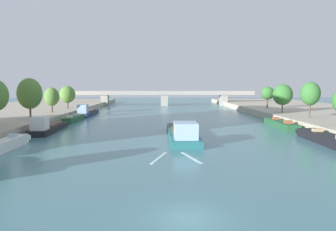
{
  "coord_description": "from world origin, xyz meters",
  "views": [
    {
      "loc": [
        -1.64,
        -19.14,
        8.07
      ],
      "look_at": [
        0.0,
        49.43,
        1.72
      ],
      "focal_mm": 34.74,
      "sensor_mm": 36.0,
      "label": 1
    }
  ],
  "objects_px": {
    "moored_boat_right_near": "(280,124)",
    "tree_right_third": "(310,94)",
    "moored_boat_right_lone": "(327,139)",
    "tree_right_second": "(283,95)",
    "moored_boat_left_near": "(6,144)",
    "tree_left_midway": "(67,94)",
    "barge_midriver": "(182,132)",
    "tree_left_end_of_row": "(30,94)",
    "moored_boat_left_lone": "(87,112)",
    "tree_right_midway": "(268,93)",
    "moored_boat_left_end": "(48,127)",
    "bridge_far": "(164,96)",
    "tree_left_far": "(52,97)",
    "moored_boat_left_midway": "(73,119)"
  },
  "relations": [
    {
      "from": "tree_left_midway",
      "to": "tree_right_third",
      "type": "bearing_deg",
      "value": -26.26
    },
    {
      "from": "tree_right_third",
      "to": "moored_boat_left_end",
      "type": "bearing_deg",
      "value": -171.25
    },
    {
      "from": "tree_left_far",
      "to": "tree_left_midway",
      "type": "relative_size",
      "value": 0.94
    },
    {
      "from": "moored_boat_left_end",
      "to": "moored_boat_right_near",
      "type": "bearing_deg",
      "value": 7.89
    },
    {
      "from": "moored_boat_left_lone",
      "to": "moored_boat_right_near",
      "type": "bearing_deg",
      "value": -29.99
    },
    {
      "from": "moored_boat_right_near",
      "to": "barge_midriver",
      "type": "bearing_deg",
      "value": -146.88
    },
    {
      "from": "moored_boat_left_lone",
      "to": "moored_boat_right_near",
      "type": "relative_size",
      "value": 1.04
    },
    {
      "from": "moored_boat_left_end",
      "to": "moored_boat_right_near",
      "type": "relative_size",
      "value": 0.97
    },
    {
      "from": "moored_boat_left_near",
      "to": "moored_boat_right_near",
      "type": "bearing_deg",
      "value": 26.43
    },
    {
      "from": "moored_boat_left_midway",
      "to": "bridge_far",
      "type": "bearing_deg",
      "value": 69.5
    },
    {
      "from": "moored_boat_left_lone",
      "to": "tree_right_third",
      "type": "xyz_separation_m",
      "value": [
        49.62,
        -23.24,
        5.54
      ]
    },
    {
      "from": "moored_boat_left_near",
      "to": "tree_left_midway",
      "type": "bearing_deg",
      "value": 97.25
    },
    {
      "from": "barge_midriver",
      "to": "moored_boat_left_end",
      "type": "relative_size",
      "value": 1.46
    },
    {
      "from": "moored_boat_left_lone",
      "to": "tree_right_midway",
      "type": "relative_size",
      "value": 2.6
    },
    {
      "from": "barge_midriver",
      "to": "tree_left_end_of_row",
      "type": "height_order",
      "value": "tree_left_end_of_row"
    },
    {
      "from": "tree_right_second",
      "to": "tree_left_far",
      "type": "bearing_deg",
      "value": 178.63
    },
    {
      "from": "moored_boat_left_near",
      "to": "moored_boat_left_midway",
      "type": "relative_size",
      "value": 1.0
    },
    {
      "from": "moored_boat_left_near",
      "to": "tree_left_midway",
      "type": "height_order",
      "value": "tree_left_midway"
    },
    {
      "from": "barge_midriver",
      "to": "moored_boat_left_end",
      "type": "distance_m",
      "value": 24.03
    },
    {
      "from": "moored_boat_right_lone",
      "to": "tree_right_second",
      "type": "xyz_separation_m",
      "value": [
        6.2,
        33.22,
        5.21
      ]
    },
    {
      "from": "tree_left_midway",
      "to": "bridge_far",
      "type": "bearing_deg",
      "value": 53.9
    },
    {
      "from": "tree_right_third",
      "to": "tree_right_second",
      "type": "bearing_deg",
      "value": 91.86
    },
    {
      "from": "barge_midriver",
      "to": "tree_right_second",
      "type": "relative_size",
      "value": 3.2
    },
    {
      "from": "tree_left_midway",
      "to": "moored_boat_right_lone",
      "type": "bearing_deg",
      "value": -43.85
    },
    {
      "from": "moored_boat_left_lone",
      "to": "tree_left_end_of_row",
      "type": "xyz_separation_m",
      "value": [
        -5.86,
        -22.96,
        5.55
      ]
    },
    {
      "from": "tree_left_end_of_row",
      "to": "tree_right_second",
      "type": "height_order",
      "value": "tree_left_end_of_row"
    },
    {
      "from": "barge_midriver",
      "to": "moored_boat_right_near",
      "type": "xyz_separation_m",
      "value": [
        20.04,
        13.08,
        -0.27
      ]
    },
    {
      "from": "tree_right_second",
      "to": "moored_boat_left_end",
      "type": "bearing_deg",
      "value": -156.71
    },
    {
      "from": "tree_left_far",
      "to": "tree_right_midway",
      "type": "bearing_deg",
      "value": 12.6
    },
    {
      "from": "moored_boat_left_end",
      "to": "tree_right_third",
      "type": "distance_m",
      "value": 50.37
    },
    {
      "from": "barge_midriver",
      "to": "tree_right_midway",
      "type": "bearing_deg",
      "value": 57.32
    },
    {
      "from": "moored_boat_right_near",
      "to": "tree_right_second",
      "type": "relative_size",
      "value": 2.26
    },
    {
      "from": "bridge_far",
      "to": "barge_midriver",
      "type": "bearing_deg",
      "value": -88.76
    },
    {
      "from": "barge_midriver",
      "to": "moored_boat_left_near",
      "type": "height_order",
      "value": "barge_midriver"
    },
    {
      "from": "tree_right_third",
      "to": "barge_midriver",
      "type": "bearing_deg",
      "value": -150.95
    },
    {
      "from": "tree_right_second",
      "to": "moored_boat_right_near",
      "type": "bearing_deg",
      "value": -111.76
    },
    {
      "from": "tree_right_midway",
      "to": "bridge_far",
      "type": "xyz_separation_m",
      "value": [
        -28.8,
        37.95,
        -2.05
      ]
    },
    {
      "from": "moored_boat_right_lone",
      "to": "bridge_far",
      "type": "xyz_separation_m",
      "value": [
        -21.63,
        85.15,
        3.17
      ]
    },
    {
      "from": "moored_boat_left_near",
      "to": "moored_boat_left_midway",
      "type": "distance_m",
      "value": 31.91
    },
    {
      "from": "moored_boat_left_lone",
      "to": "tree_left_far",
      "type": "xyz_separation_m",
      "value": [
        -6.41,
        -8.42,
        4.44
      ]
    },
    {
      "from": "moored_boat_left_midway",
      "to": "tree_left_far",
      "type": "bearing_deg",
      "value": 138.25
    },
    {
      "from": "moored_boat_left_lone",
      "to": "tree_right_second",
      "type": "bearing_deg",
      "value": -11.21
    },
    {
      "from": "moored_boat_right_near",
      "to": "tree_left_end_of_row",
      "type": "xyz_separation_m",
      "value": [
        -49.0,
        1.94,
        5.86
      ]
    },
    {
      "from": "moored_boat_left_near",
      "to": "moored_boat_left_midway",
      "type": "height_order",
      "value": "moored_boat_left_near"
    },
    {
      "from": "tree_left_midway",
      "to": "tree_right_midway",
      "type": "height_order",
      "value": "tree_left_midway"
    },
    {
      "from": "moored_boat_left_near",
      "to": "tree_left_midway",
      "type": "relative_size",
      "value": 1.78
    },
    {
      "from": "moored_boat_right_near",
      "to": "tree_right_third",
      "type": "distance_m",
      "value": 8.88
    },
    {
      "from": "tree_right_second",
      "to": "tree_left_end_of_row",
      "type": "bearing_deg",
      "value": -166.5
    },
    {
      "from": "moored_boat_left_end",
      "to": "moored_boat_right_lone",
      "type": "xyz_separation_m",
      "value": [
        42.84,
        -12.11,
        -0.23
      ]
    },
    {
      "from": "moored_boat_right_lone",
      "to": "tree_right_second",
      "type": "bearing_deg",
      "value": 79.43
    }
  ]
}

